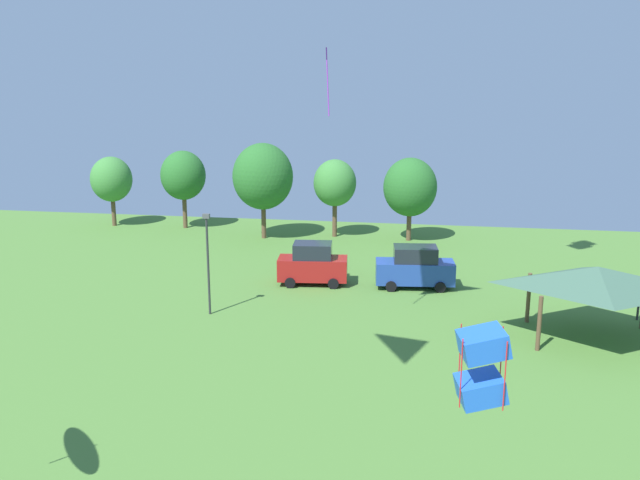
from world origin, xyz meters
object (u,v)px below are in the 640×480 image
object	(u,v)px
treeline_tree_0	(111,179)
treeline_tree_4	(410,187)
kite_flying_6	(482,366)
treeline_tree_2	(263,177)
treeline_tree_3	(335,183)
park_pavilion	(597,277)
treeline_tree_1	(183,176)
kite_flying_4	(321,21)
parked_car_second_from_left	(415,268)
light_post_0	(208,258)
parked_car_leftmost	(313,264)

from	to	relation	value
treeline_tree_0	treeline_tree_4	xyz separation A→B (m)	(24.88, -1.30, 0.18)
treeline_tree_0	kite_flying_6	bearing A→B (deg)	-56.99
treeline_tree_2	treeline_tree_3	world-z (taller)	treeline_tree_2
park_pavilion	treeline_tree_1	world-z (taller)	treeline_tree_1
kite_flying_4	parked_car_second_from_left	xyz separation A→B (m)	(4.20, 8.80, -13.35)
light_post_0	treeline_tree_1	distance (m)	22.10
parked_car_second_from_left	light_post_0	distance (m)	12.55
treeline_tree_1	kite_flying_6	bearing A→B (deg)	-63.47
kite_flying_6	treeline_tree_2	xyz separation A→B (m)	(-13.75, 39.82, -2.81)
kite_flying_6	park_pavilion	world-z (taller)	kite_flying_6
treeline_tree_3	parked_car_leftmost	bearing A→B (deg)	-87.63
parked_car_second_from_left	kite_flying_6	bearing A→B (deg)	-92.64
parked_car_second_from_left	treeline_tree_3	world-z (taller)	treeline_tree_3
kite_flying_6	treeline_tree_1	world-z (taller)	kite_flying_6
parked_car_second_from_left	treeline_tree_2	xyz separation A→B (m)	(-12.03, 11.09, 3.61)
kite_flying_6	park_pavilion	xyz separation A→B (m)	(6.92, 21.82, -4.57)
treeline_tree_1	treeline_tree_4	size ratio (longest dim) A/B	1.01
kite_flying_6	light_post_0	bearing A→B (deg)	118.92
treeline_tree_0	treeline_tree_1	size ratio (longest dim) A/B	0.91
parked_car_second_from_left	treeline_tree_1	bearing A→B (deg)	138.84
kite_flying_4	park_pavilion	xyz separation A→B (m)	(12.84, 1.89, -11.50)
park_pavilion	treeline_tree_4	world-z (taller)	treeline_tree_4
light_post_0	kite_flying_4	bearing A→B (deg)	-19.63
kite_flying_4	parked_car_leftmost	bearing A→B (deg)	102.73
parked_car_second_from_left	treeline_tree_4	xyz separation A→B (m)	(-0.82, 12.18, 2.90)
light_post_0	treeline_tree_3	distance (m)	19.50
kite_flying_4	parked_car_second_from_left	distance (m)	16.53
treeline_tree_2	light_post_0	bearing A→B (deg)	-85.18
light_post_0	parked_car_leftmost	bearing A→B (deg)	54.58
kite_flying_4	treeline_tree_2	world-z (taller)	kite_flying_4
park_pavilion	treeline_tree_1	xyz separation A→B (m)	(-28.08, 20.57, 1.31)
kite_flying_4	treeline_tree_4	bearing A→B (deg)	80.85
kite_flying_6	parked_car_second_from_left	bearing A→B (deg)	93.42
treeline_tree_2	kite_flying_4	bearing A→B (deg)	-68.50
kite_flying_6	treeline_tree_0	size ratio (longest dim) A/B	0.22
treeline_tree_1	light_post_0	bearing A→B (deg)	-66.23
parked_car_leftmost	light_post_0	bearing A→B (deg)	-131.37
parked_car_second_from_left	treeline_tree_4	size ratio (longest dim) A/B	0.75
park_pavilion	treeline_tree_1	bearing A→B (deg)	143.77
light_post_0	treeline_tree_0	world-z (taller)	treeline_tree_0
treeline_tree_3	treeline_tree_0	bearing A→B (deg)	177.18
park_pavilion	treeline_tree_2	bearing A→B (deg)	138.95
parked_car_second_from_left	treeline_tree_1	xyz separation A→B (m)	(-19.44, 13.66, 3.16)
parked_car_leftmost	treeline_tree_2	world-z (taller)	treeline_tree_2
treeline_tree_2	treeline_tree_0	bearing A→B (deg)	170.07
parked_car_second_from_left	park_pavilion	size ratio (longest dim) A/B	0.67
kite_flying_4	treeline_tree_1	xyz separation A→B (m)	(-15.24, 22.46, -10.19)
park_pavilion	light_post_0	distance (m)	19.19
park_pavilion	treeline_tree_0	size ratio (longest dim) A/B	1.22
kite_flying_4	light_post_0	bearing A→B (deg)	160.37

